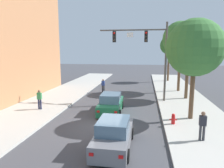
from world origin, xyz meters
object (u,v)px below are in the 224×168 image
street_tree_farthest (169,46)px  street_tree_nearest (195,48)px  street_tree_third (181,40)px  fire_hydrant (173,119)px  pedestrian_sidewalk_right_walker (203,124)px  pedestrian_crossing_road (103,85)px  traffic_signal_mast (147,47)px  street_tree_second (188,52)px  pedestrian_sidewalk_left_walker (39,99)px  car_following_grey (114,135)px  car_lead_green (111,104)px

street_tree_farthest → street_tree_nearest: bearing=-91.0°
street_tree_nearest → street_tree_third: 10.69m
fire_hydrant → pedestrian_sidewalk_right_walker: bearing=-63.3°
pedestrian_crossing_road → street_tree_nearest: street_tree_nearest is taller
traffic_signal_mast → pedestrian_sidewalk_right_walker: size_ratio=4.57×
pedestrian_crossing_road → street_tree_farthest: bearing=50.2°
street_tree_nearest → street_tree_second: 6.67m
pedestrian_sidewalk_left_walker → pedestrian_sidewalk_right_walker: (11.82, -4.36, 0.00)m
street_tree_second → fire_hydrant: bearing=-105.8°
pedestrian_sidewalk_left_walker → street_tree_third: size_ratio=0.20×
street_tree_nearest → traffic_signal_mast: bearing=121.9°
traffic_signal_mast → pedestrian_sidewalk_right_walker: (3.06, -9.05, -4.27)m
car_following_grey → fire_hydrant: car_following_grey is taller
car_lead_green → street_tree_nearest: size_ratio=0.60×
car_lead_green → pedestrian_sidewalk_right_walker: (5.85, -4.80, 0.34)m
pedestrian_sidewalk_right_walker → fire_hydrant: bearing=116.7°
traffic_signal_mast → street_tree_second: bearing=18.9°
car_lead_green → street_tree_farthest: 19.84m
pedestrian_crossing_road → pedestrian_sidewalk_right_walker: (8.07, -12.63, 0.15)m
pedestrian_sidewalk_right_walker → street_tree_second: bearing=84.2°
traffic_signal_mast → street_tree_nearest: traffic_signal_mast is taller
pedestrian_crossing_road → pedestrian_sidewalk_right_walker: bearing=-57.4°
car_following_grey → street_tree_third: street_tree_third is taller
car_following_grey → pedestrian_sidewalk_right_walker: (4.69, 1.39, 0.34)m
car_lead_green → street_tree_second: bearing=39.3°
street_tree_nearest → street_tree_farthest: 19.07m
car_following_grey → pedestrian_sidewalk_left_walker: pedestrian_sidewalk_left_walker is taller
street_tree_second → pedestrian_sidewalk_left_walker: bearing=-154.7°
car_following_grey → street_tree_nearest: (4.87, 5.24, 4.49)m
traffic_signal_mast → car_following_grey: bearing=-98.9°
car_following_grey → street_tree_nearest: size_ratio=0.60×
pedestrian_sidewalk_left_walker → street_tree_farthest: 22.76m
pedestrian_sidewalk_right_walker → street_tree_third: bearing=86.5°
traffic_signal_mast → pedestrian_sidewalk_left_walker: size_ratio=4.57×
car_following_grey → street_tree_second: bearing=64.1°
car_following_grey → street_tree_nearest: 8.45m
street_tree_nearest → street_tree_farthest: street_tree_nearest is taller
street_tree_second → pedestrian_crossing_road: bearing=166.6°
car_following_grey → fire_hydrant: size_ratio=5.92×
car_following_grey → pedestrian_crossing_road: size_ratio=2.60×
street_tree_nearest → pedestrian_crossing_road: bearing=133.2°
pedestrian_sidewalk_left_walker → street_tree_nearest: street_tree_nearest is taller
street_tree_second → pedestrian_sidewalk_right_walker: bearing=-95.8°
street_tree_nearest → street_tree_farthest: (0.32, 19.06, 0.51)m
traffic_signal_mast → street_tree_third: 6.77m
car_lead_green → car_following_grey: (1.16, -6.19, 0.00)m
pedestrian_crossing_road → street_tree_third: 10.60m
traffic_signal_mast → pedestrian_sidewalk_right_walker: 10.46m
street_tree_second → traffic_signal_mast: bearing=-161.1°
street_tree_nearest → street_tree_second: street_tree_nearest is taller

